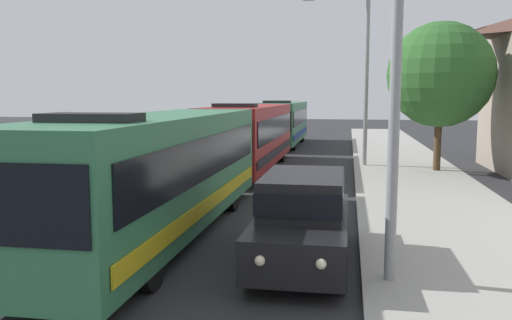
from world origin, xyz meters
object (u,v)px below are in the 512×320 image
(bus_lead, at_px, (160,170))
(white_suv, at_px, (303,215))
(bus_middle, at_px, (283,122))
(streetlamp_mid, at_px, (367,59))
(roadside_tree, at_px, (440,75))
(bus_second_in_line, at_px, (251,134))

(bus_lead, xyz_separation_m, white_suv, (3.70, -1.57, -0.66))
(bus_middle, distance_m, streetlamp_mid, 12.87)
(roadside_tree, bearing_deg, bus_lead, -124.49)
(streetlamp_mid, bearing_deg, bus_lead, -111.38)
(bus_second_in_line, relative_size, white_suv, 2.41)
(roadside_tree, bearing_deg, white_suv, -109.17)
(bus_second_in_line, height_order, roadside_tree, roadside_tree)
(bus_lead, relative_size, streetlamp_mid, 1.41)
(bus_lead, distance_m, roadside_tree, 15.42)
(bus_lead, xyz_separation_m, bus_second_in_line, (-0.00, 12.27, -0.00))
(streetlamp_mid, bearing_deg, bus_second_in_line, -164.30)
(bus_middle, xyz_separation_m, white_suv, (3.70, -26.49, -0.66))
(bus_second_in_line, bearing_deg, bus_lead, -90.00)
(bus_middle, bearing_deg, streetlamp_mid, -64.13)
(white_suv, xyz_separation_m, roadside_tree, (4.89, 14.07, 3.42))
(bus_middle, height_order, streetlamp_mid, streetlamp_mid)
(roadside_tree, bearing_deg, bus_second_in_line, -178.47)
(streetlamp_mid, height_order, roadside_tree, streetlamp_mid)
(bus_lead, bearing_deg, white_suv, -22.99)
(streetlamp_mid, xyz_separation_m, roadside_tree, (3.19, -1.29, -0.80))
(white_suv, bearing_deg, bus_middle, 97.95)
(bus_middle, relative_size, streetlamp_mid, 1.32)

